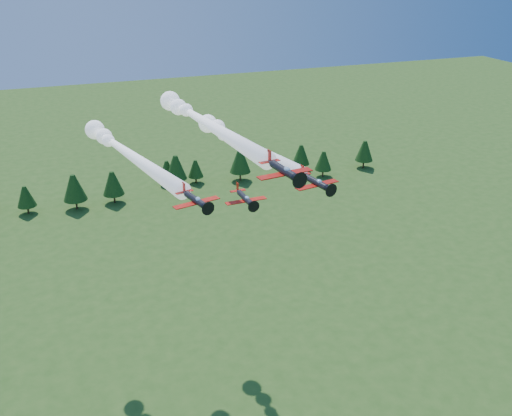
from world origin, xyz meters
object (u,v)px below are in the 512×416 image
object	(u,v)px
plane_right	(239,141)
plane_slot	(245,198)
plane_lead	(203,121)
plane_left	(124,151)

from	to	relation	value
plane_right	plane_slot	world-z (taller)	plane_right
plane_lead	plane_left	bearing A→B (deg)	149.32
plane_right	plane_left	bearing A→B (deg)	166.90
plane_left	plane_slot	distance (m)	24.87
plane_left	plane_right	bearing A→B (deg)	-16.44
plane_right	plane_slot	size ratio (longest dim) A/B	5.78
plane_lead	plane_left	xyz separation A→B (m)	(-12.86, 5.48, -5.47)
plane_lead	plane_slot	size ratio (longest dim) A/B	6.63
plane_left	plane_slot	bearing A→B (deg)	-64.70
plane_slot	plane_right	bearing A→B (deg)	71.44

